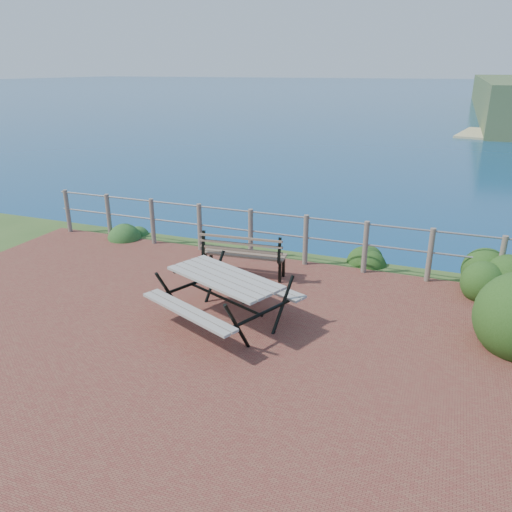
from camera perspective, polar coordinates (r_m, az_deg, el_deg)
The scene contains 8 objects.
ground at distance 7.53m, azimuth -10.23°, elevation -8.66°, with size 10.00×7.00×0.12m, color brown.
ocean at distance 205.59m, azimuth 21.39°, elevation 18.43°, with size 1200.00×1200.00×0.00m, color #135B74.
safety_railing at distance 10.05m, azimuth -0.62°, elevation 2.91°, with size 9.40×0.10×1.00m.
picnic_table at distance 7.47m, azimuth -3.61°, elevation -4.39°, with size 1.95×1.46×0.76m.
park_bench at distance 9.13m, azimuth -1.36°, elevation 1.02°, with size 1.57×0.52×0.87m.
shrub_right_edge at distance 9.58m, azimuth 25.80°, elevation -3.86°, with size 0.94×0.94×1.35m, color #224615.
shrub_lip_west at distance 11.85m, azimuth -13.77°, elevation 2.19°, with size 0.77×0.77×0.51m, color #224F1D.
shrub_lip_east at distance 10.34m, azimuth 12.99°, elevation -0.51°, with size 0.75×0.75×0.49m, color #224615.
Camera 1 is at (3.57, -5.53, 3.66)m, focal length 35.00 mm.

